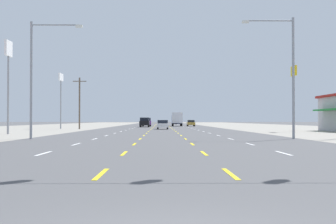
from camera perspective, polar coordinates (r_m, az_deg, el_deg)
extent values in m
plane|color=#4C4C4F|center=(71.21, -0.77, -2.20)|extent=(572.00, 572.00, 0.00)
cube|color=gray|center=(75.35, -19.96, -2.07)|extent=(28.00, 440.00, 0.01)
cube|color=gray|center=(75.43, 18.40, -2.08)|extent=(28.00, 440.00, 0.01)
cube|color=white|center=(20.40, -15.47, -5.08)|extent=(0.14, 2.60, 0.01)
cube|color=white|center=(27.71, -11.55, -4.02)|extent=(0.14, 2.60, 0.01)
cube|color=white|center=(35.10, -9.28, -3.39)|extent=(0.14, 2.60, 0.01)
cube|color=white|center=(42.53, -7.80, -2.98)|extent=(0.14, 2.60, 0.01)
cube|color=white|center=(49.98, -6.76, -2.69)|extent=(0.14, 2.60, 0.01)
cube|color=white|center=(57.44, -5.99, -2.47)|extent=(0.14, 2.60, 0.01)
cube|color=white|center=(64.91, -5.40, -2.31)|extent=(0.14, 2.60, 0.01)
cube|color=white|center=(72.39, -4.93, -2.18)|extent=(0.14, 2.60, 0.01)
cube|color=white|center=(79.87, -4.55, -2.07)|extent=(0.14, 2.60, 0.01)
cube|color=white|center=(87.36, -4.23, -1.98)|extent=(0.14, 2.60, 0.01)
cube|color=white|center=(94.84, -3.97, -1.90)|extent=(0.14, 2.60, 0.01)
cube|color=white|center=(102.33, -3.74, -1.84)|extent=(0.14, 2.60, 0.01)
cube|color=white|center=(109.82, -3.54, -1.78)|extent=(0.14, 2.60, 0.01)
cube|color=white|center=(117.31, -3.37, -1.74)|extent=(0.14, 2.60, 0.01)
cube|color=white|center=(124.81, -3.22, -1.69)|extent=(0.14, 2.60, 0.01)
cube|color=white|center=(132.30, -3.09, -1.66)|extent=(0.14, 2.60, 0.01)
cube|color=white|center=(139.79, -2.97, -1.62)|extent=(0.14, 2.60, 0.01)
cube|color=white|center=(147.29, -2.86, -1.59)|extent=(0.14, 2.60, 0.01)
cube|color=white|center=(154.78, -2.77, -1.56)|extent=(0.14, 2.60, 0.01)
cube|color=white|center=(162.28, -2.68, -1.54)|extent=(0.14, 2.60, 0.01)
cube|color=white|center=(169.78, -2.60, -1.52)|extent=(0.14, 2.60, 0.01)
cube|color=white|center=(177.27, -2.52, -1.50)|extent=(0.14, 2.60, 0.01)
cube|color=white|center=(184.77, -2.46, -1.48)|extent=(0.14, 2.60, 0.01)
cube|color=white|center=(192.27, -2.40, -1.46)|extent=(0.14, 2.60, 0.01)
cube|color=white|center=(199.76, -2.34, -1.44)|extent=(0.14, 2.60, 0.01)
cube|color=white|center=(207.26, -2.28, -1.43)|extent=(0.14, 2.60, 0.01)
cube|color=white|center=(214.76, -2.24, -1.41)|extent=(0.14, 2.60, 0.01)
cube|color=white|center=(222.26, -2.19, -1.40)|extent=(0.14, 2.60, 0.01)
cube|color=yellow|center=(12.39, -8.47, -7.77)|extent=(0.14, 2.60, 0.01)
cube|color=yellow|center=(19.81, -5.59, -5.24)|extent=(0.14, 2.60, 0.01)
cube|color=yellow|center=(27.28, -4.29, -4.08)|extent=(0.14, 2.60, 0.01)
cube|color=yellow|center=(34.76, -3.55, -3.43)|extent=(0.14, 2.60, 0.01)
cube|color=yellow|center=(42.25, -3.07, -3.00)|extent=(0.14, 2.60, 0.01)
cube|color=yellow|center=(49.74, -2.74, -2.70)|extent=(0.14, 2.60, 0.01)
cube|color=yellow|center=(57.23, -2.50, -2.48)|extent=(0.14, 2.60, 0.01)
cube|color=yellow|center=(64.73, -2.31, -2.31)|extent=(0.14, 2.60, 0.01)
cube|color=yellow|center=(72.23, -2.16, -2.18)|extent=(0.14, 2.60, 0.01)
cube|color=yellow|center=(79.72, -2.04, -2.07)|extent=(0.14, 2.60, 0.01)
cube|color=yellow|center=(87.22, -1.94, -1.98)|extent=(0.14, 2.60, 0.01)
cube|color=yellow|center=(94.72, -1.85, -1.91)|extent=(0.14, 2.60, 0.01)
cube|color=yellow|center=(102.22, -1.78, -1.84)|extent=(0.14, 2.60, 0.01)
cube|color=yellow|center=(109.71, -1.72, -1.79)|extent=(0.14, 2.60, 0.01)
cube|color=yellow|center=(117.21, -1.66, -1.74)|extent=(0.14, 2.60, 0.01)
cube|color=yellow|center=(124.71, -1.61, -1.70)|extent=(0.14, 2.60, 0.01)
cube|color=yellow|center=(132.21, -1.57, -1.66)|extent=(0.14, 2.60, 0.01)
cube|color=yellow|center=(139.71, -1.53, -1.62)|extent=(0.14, 2.60, 0.01)
cube|color=yellow|center=(147.21, -1.50, -1.59)|extent=(0.14, 2.60, 0.01)
cube|color=yellow|center=(154.71, -1.47, -1.57)|extent=(0.14, 2.60, 0.01)
cube|color=yellow|center=(162.21, -1.44, -1.54)|extent=(0.14, 2.60, 0.01)
cube|color=yellow|center=(169.71, -1.42, -1.52)|extent=(0.14, 2.60, 0.01)
cube|color=yellow|center=(177.21, -1.39, -1.50)|extent=(0.14, 2.60, 0.01)
cube|color=yellow|center=(184.71, -1.37, -1.48)|extent=(0.14, 2.60, 0.01)
cube|color=yellow|center=(192.21, -1.35, -1.46)|extent=(0.14, 2.60, 0.01)
cube|color=yellow|center=(199.70, -1.33, -1.44)|extent=(0.14, 2.60, 0.01)
cube|color=yellow|center=(207.20, -1.32, -1.43)|extent=(0.14, 2.60, 0.01)
cube|color=yellow|center=(214.70, -1.30, -1.41)|extent=(0.14, 2.60, 0.01)
cube|color=yellow|center=(222.20, -1.29, -1.40)|extent=(0.14, 2.60, 0.01)
cube|color=yellow|center=(12.42, 7.90, -7.75)|extent=(0.14, 2.60, 0.01)
cube|color=yellow|center=(19.84, 4.58, -5.23)|extent=(0.14, 2.60, 0.01)
cube|color=yellow|center=(27.30, 3.08, -4.08)|extent=(0.14, 2.60, 0.01)
cube|color=yellow|center=(34.77, 2.23, -3.43)|extent=(0.14, 2.60, 0.01)
cube|color=yellow|center=(42.26, 1.68, -3.00)|extent=(0.14, 2.60, 0.01)
cube|color=yellow|center=(49.75, 1.30, -2.70)|extent=(0.14, 2.60, 0.01)
cube|color=yellow|center=(57.24, 1.01, -2.48)|extent=(0.14, 2.60, 0.01)
cube|color=yellow|center=(64.74, 0.79, -2.32)|extent=(0.14, 2.60, 0.01)
cube|color=yellow|center=(72.23, 0.62, -2.18)|extent=(0.14, 2.60, 0.01)
cube|color=yellow|center=(79.73, 0.48, -2.07)|extent=(0.14, 2.60, 0.01)
cube|color=yellow|center=(87.23, 0.37, -1.98)|extent=(0.14, 2.60, 0.01)
cube|color=yellow|center=(94.72, 0.27, -1.91)|extent=(0.14, 2.60, 0.01)
cube|color=yellow|center=(102.22, 0.18, -1.84)|extent=(0.14, 2.60, 0.01)
cube|color=yellow|center=(109.72, 0.11, -1.79)|extent=(0.14, 2.60, 0.01)
cube|color=yellow|center=(117.22, 0.05, -1.74)|extent=(0.14, 2.60, 0.01)
cube|color=yellow|center=(124.72, -0.01, -1.70)|extent=(0.14, 2.60, 0.01)
cube|color=yellow|center=(132.21, -0.05, -1.66)|extent=(0.14, 2.60, 0.01)
cube|color=yellow|center=(139.71, -0.10, -1.62)|extent=(0.14, 2.60, 0.01)
cube|color=yellow|center=(147.21, -0.14, -1.59)|extent=(0.14, 2.60, 0.01)
cube|color=yellow|center=(154.71, -0.17, -1.57)|extent=(0.14, 2.60, 0.01)
cube|color=yellow|center=(162.21, -0.20, -1.54)|extent=(0.14, 2.60, 0.01)
cube|color=yellow|center=(169.71, -0.23, -1.52)|extent=(0.14, 2.60, 0.01)
cube|color=yellow|center=(177.21, -0.26, -1.50)|extent=(0.14, 2.60, 0.01)
cube|color=yellow|center=(184.71, -0.29, -1.48)|extent=(0.14, 2.60, 0.01)
cube|color=yellow|center=(192.21, -0.31, -1.46)|extent=(0.14, 2.60, 0.01)
cube|color=yellow|center=(199.71, -0.33, -1.44)|extent=(0.14, 2.60, 0.01)
cube|color=yellow|center=(207.21, -0.35, -1.43)|extent=(0.14, 2.60, 0.01)
cube|color=yellow|center=(214.71, -0.37, -1.41)|extent=(0.14, 2.60, 0.01)
cube|color=yellow|center=(222.21, -0.38, -1.40)|extent=(0.14, 2.60, 0.01)
cube|color=white|center=(20.47, 14.42, -5.08)|extent=(0.14, 2.60, 0.01)
cube|color=white|center=(27.76, 10.33, -4.02)|extent=(0.14, 2.60, 0.01)
cube|color=white|center=(35.14, 7.95, -3.39)|extent=(0.14, 2.60, 0.01)
cube|color=white|center=(42.56, 6.40, -2.98)|extent=(0.14, 2.60, 0.01)
cube|color=white|center=(50.00, 5.31, -2.69)|extent=(0.14, 2.60, 0.01)
cube|color=white|center=(57.46, 4.51, -2.48)|extent=(0.14, 2.60, 0.01)
cube|color=white|center=(64.93, 3.89, -2.31)|extent=(0.14, 2.60, 0.01)
cube|color=white|center=(72.41, 3.39, -2.18)|extent=(0.14, 2.60, 0.01)
cube|color=white|center=(79.89, 2.99, -2.07)|extent=(0.14, 2.60, 0.01)
cube|color=white|center=(87.37, 2.66, -1.98)|extent=(0.14, 2.60, 0.01)
cube|color=white|center=(94.86, 2.38, -1.91)|extent=(0.14, 2.60, 0.01)
cube|color=white|center=(102.34, 2.14, -1.84)|extent=(0.14, 2.60, 0.01)
cube|color=white|center=(109.83, 1.94, -1.79)|extent=(0.14, 2.60, 0.01)
cube|color=white|center=(117.33, 1.76, -1.74)|extent=(0.14, 2.60, 0.01)
cube|color=white|center=(124.82, 1.60, -1.69)|extent=(0.14, 2.60, 0.01)
cube|color=white|center=(132.31, 1.46, -1.66)|extent=(0.14, 2.60, 0.01)
cube|color=white|center=(139.80, 1.34, -1.62)|extent=(0.14, 2.60, 0.01)
cube|color=white|center=(147.30, 1.22, -1.59)|extent=(0.14, 2.60, 0.01)
cube|color=white|center=(154.79, 1.12, -1.57)|extent=(0.14, 2.60, 0.01)
cube|color=white|center=(162.29, 1.03, -1.54)|extent=(0.14, 2.60, 0.01)
cube|color=white|center=(169.78, 0.95, -1.52)|extent=(0.14, 2.60, 0.01)
cube|color=white|center=(177.28, 0.87, -1.50)|extent=(0.14, 2.60, 0.01)
cube|color=white|center=(184.78, 0.80, -1.48)|extent=(0.14, 2.60, 0.01)
cube|color=white|center=(192.27, 0.74, -1.46)|extent=(0.14, 2.60, 0.01)
cube|color=white|center=(199.77, 0.67, -1.44)|extent=(0.14, 2.60, 0.01)
cube|color=white|center=(207.27, 0.62, -1.43)|extent=(0.14, 2.60, 0.01)
cube|color=white|center=(214.77, 0.57, -1.41)|extent=(0.14, 2.60, 0.01)
cube|color=white|center=(222.26, 0.52, -1.40)|extent=(0.14, 2.60, 0.01)
cube|color=white|center=(71.91, -0.69, -1.69)|extent=(1.80, 4.50, 0.62)
cube|color=black|center=(71.80, -0.69, -1.24)|extent=(1.62, 2.10, 0.52)
cylinder|color=black|center=(73.46, -1.29, -1.92)|extent=(0.22, 0.64, 0.64)
cylinder|color=black|center=(73.47, -0.09, -1.92)|extent=(0.22, 0.64, 0.64)
cylinder|color=black|center=(70.36, -1.31, -1.96)|extent=(0.22, 0.64, 0.64)
cylinder|color=black|center=(70.37, -0.06, -1.96)|extent=(0.22, 0.64, 0.64)
cube|color=black|center=(93.09, -2.98, -1.41)|extent=(1.98, 4.90, 0.92)
cube|color=black|center=(93.03, -2.98, -0.92)|extent=(1.82, 2.70, 0.68)
cylinder|color=black|center=(94.82, -3.45, -1.68)|extent=(0.26, 0.76, 0.76)
cylinder|color=black|center=(94.76, -2.44, -1.68)|extent=(0.26, 0.76, 0.76)
cylinder|color=black|center=(91.43, -3.55, -1.70)|extent=(0.26, 0.76, 0.76)
cylinder|color=black|center=(91.36, -2.49, -1.70)|extent=(0.26, 0.76, 0.76)
cube|color=#4C196B|center=(103.83, -2.71, -1.37)|extent=(1.98, 4.90, 0.92)
cube|color=black|center=(103.78, -2.71, -0.93)|extent=(1.82, 2.70, 0.68)
cylinder|color=black|center=(105.57, -3.14, -1.61)|extent=(0.26, 0.76, 0.76)
cylinder|color=black|center=(105.51, -2.23, -1.61)|extent=(0.26, 0.76, 0.76)
cylinder|color=black|center=(102.17, -3.21, -1.63)|extent=(0.26, 0.76, 0.76)
cylinder|color=black|center=(102.11, -2.27, -1.63)|extent=(0.26, 0.76, 0.76)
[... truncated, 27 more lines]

